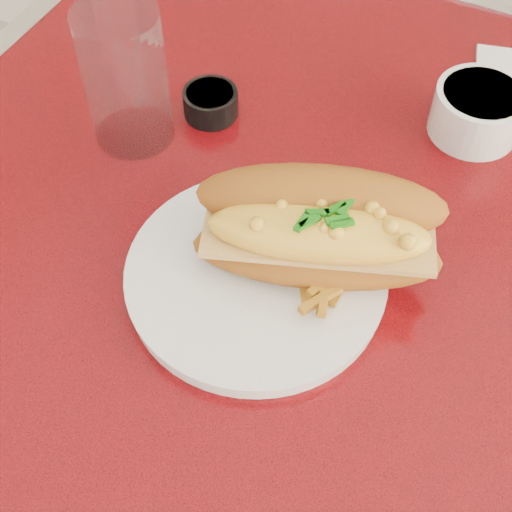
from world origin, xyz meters
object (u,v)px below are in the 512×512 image
at_px(mac_hoagie, 319,228).
at_px(sauce_cup_left, 211,102).
at_px(diner_table, 441,342).
at_px(dinner_plate, 256,276).
at_px(gravy_ramekin, 478,111).
at_px(fork, 330,274).
at_px(water_tumbler, 126,78).

distance_m(mac_hoagie, sauce_cup_left, 0.24).
bearing_deg(mac_hoagie, diner_table, 10.72).
bearing_deg(dinner_plate, mac_hoagie, 42.62).
height_order(mac_hoagie, gravy_ramekin, mac_hoagie).
relative_size(mac_hoagie, fork, 1.75).
relative_size(gravy_ramekin, sauce_cup_left, 1.87).
bearing_deg(diner_table, mac_hoagie, -149.70).
bearing_deg(fork, sauce_cup_left, 67.17).
height_order(dinner_plate, gravy_ramekin, gravy_ramekin).
height_order(dinner_plate, fork, same).
distance_m(diner_table, fork, 0.23).
distance_m(diner_table, water_tumbler, 0.44).
relative_size(diner_table, fork, 8.91).
bearing_deg(sauce_cup_left, dinner_plate, -51.97).
bearing_deg(gravy_ramekin, fork, -103.76).
distance_m(diner_table, sauce_cup_left, 0.37).
xyz_separation_m(mac_hoagie, water_tumbler, (-0.24, 0.08, 0.02)).
xyz_separation_m(diner_table, mac_hoagie, (-0.13, -0.08, 0.22)).
distance_m(dinner_plate, gravy_ramekin, 0.31).
xyz_separation_m(fork, gravy_ramekin, (0.06, 0.25, 0.01)).
xyz_separation_m(sauce_cup_left, water_tumbler, (-0.06, -0.06, 0.06)).
xyz_separation_m(diner_table, water_tumbler, (-0.38, 0.00, 0.23)).
bearing_deg(sauce_cup_left, water_tumbler, -133.39).
relative_size(fork, sauce_cup_left, 2.06).
distance_m(gravy_ramekin, water_tumbler, 0.36).
relative_size(diner_table, water_tumbler, 8.35).
bearing_deg(diner_table, water_tumbler, 179.54).
relative_size(dinner_plate, sauce_cup_left, 4.47).
distance_m(dinner_plate, mac_hoagie, 0.07).
relative_size(sauce_cup_left, water_tumbler, 0.45).
bearing_deg(mac_hoagie, sauce_cup_left, 122.49).
bearing_deg(diner_table, sauce_cup_left, 168.31).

